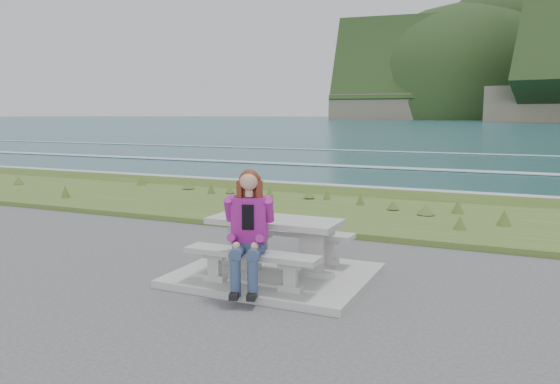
{
  "coord_description": "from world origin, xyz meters",
  "views": [
    {
      "loc": [
        3.08,
        -6.64,
        2.26
      ],
      "look_at": [
        -0.46,
        1.2,
        1.03
      ],
      "focal_mm": 35.0,
      "sensor_mm": 36.0,
      "label": 1
    }
  ],
  "objects_px": {
    "bench_landward": "(251,259)",
    "seated_woman": "(248,246)",
    "bench_seaward": "(294,237)",
    "picnic_table": "(275,230)"
  },
  "relations": [
    {
      "from": "bench_landward",
      "to": "seated_woman",
      "type": "height_order",
      "value": "seated_woman"
    },
    {
      "from": "bench_landward",
      "to": "seated_woman",
      "type": "distance_m",
      "value": 0.24
    },
    {
      "from": "bench_seaward",
      "to": "seated_woman",
      "type": "height_order",
      "value": "seated_woman"
    },
    {
      "from": "bench_landward",
      "to": "seated_woman",
      "type": "xyz_separation_m",
      "value": [
        0.02,
        -0.13,
        0.2
      ]
    },
    {
      "from": "bench_landward",
      "to": "bench_seaward",
      "type": "xyz_separation_m",
      "value": [
        0.0,
        1.4,
        0.0
      ]
    },
    {
      "from": "picnic_table",
      "to": "bench_landward",
      "type": "relative_size",
      "value": 1.0
    },
    {
      "from": "picnic_table",
      "to": "bench_landward",
      "type": "height_order",
      "value": "picnic_table"
    },
    {
      "from": "bench_seaward",
      "to": "seated_woman",
      "type": "bearing_deg",
      "value": -89.16
    },
    {
      "from": "bench_seaward",
      "to": "bench_landward",
      "type": "bearing_deg",
      "value": -90.0
    },
    {
      "from": "bench_landward",
      "to": "picnic_table",
      "type": "bearing_deg",
      "value": 90.0
    }
  ]
}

